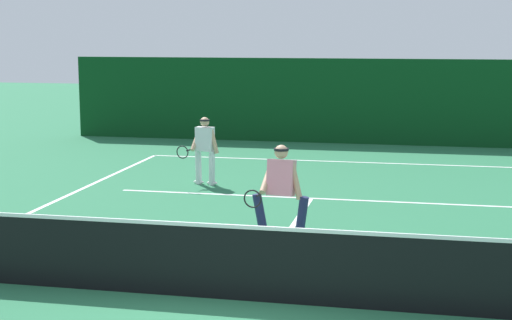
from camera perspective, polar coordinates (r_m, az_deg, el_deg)
The scene contains 9 objects.
ground_plane at distance 10.25m, azimuth -0.97°, elevation -10.24°, with size 80.00×80.00×0.00m, color #286F48.
court_line_baseline_far at distance 21.04m, azimuth 5.86°, elevation -0.11°, with size 10.24×0.10×0.01m, color white.
court_line_service at distance 16.35m, azimuth 4.06°, elevation -2.81°, with size 8.34×0.10×0.01m, color white.
court_line_centre at distance 13.24m, azimuth 2.13°, elevation -5.68°, with size 0.10×6.40×0.01m, color white.
tennis_net at distance 10.08m, azimuth -0.97°, elevation -7.47°, with size 11.22×0.09×1.09m.
player_near at distance 12.57m, azimuth 1.81°, elevation -2.23°, with size 0.97×0.90×1.66m.
player_far at distance 17.68m, azimuth -3.79°, elevation 0.89°, with size 0.86×0.85×1.55m.
tennis_ball at distance 14.39m, azimuth -14.68°, elevation -4.65°, with size 0.07×0.07×0.07m, color #D1E033.
back_fence_windscreen at distance 24.39m, azimuth 6.81°, elevation 4.29°, with size 17.90×0.12×2.64m, color #0A3A17.
Camera 1 is at (2.16, -9.41, 3.43)m, focal length 54.68 mm.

